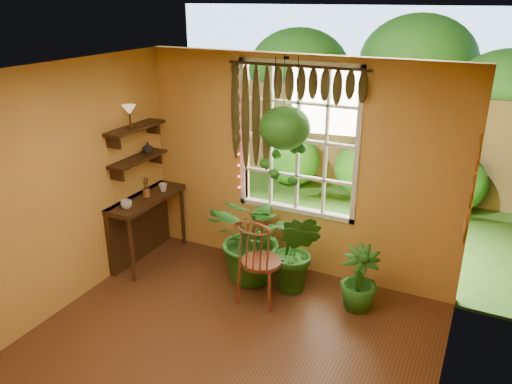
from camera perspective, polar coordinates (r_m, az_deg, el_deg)
floor at (r=4.99m, az=-6.10°, el=-20.11°), size 4.50×4.50×0.00m
ceiling at (r=3.79m, az=-7.73°, el=12.09°), size 4.50×4.50×0.00m
wall_back at (r=6.07m, az=4.63°, el=2.66°), size 4.00×0.00×4.00m
wall_left at (r=5.49m, az=-24.73°, el=-1.45°), size 0.00×4.50×4.50m
wall_right at (r=3.68m, az=21.20°, el=-12.33°), size 0.00×4.50×4.50m
window at (r=6.00m, az=4.85°, el=5.91°), size 1.52×0.10×1.86m
valance_vine at (r=5.79m, az=3.78°, el=11.23°), size 1.70×0.12×1.10m
string_lights at (r=6.21m, az=-2.04°, el=7.00°), size 0.03×0.03×1.54m
wall_plates at (r=5.21m, az=23.39°, el=-0.05°), size 0.04×0.32×1.10m
counter_ledge at (r=6.76m, az=-12.94°, el=-3.11°), size 0.40×1.20×0.90m
shelf_lower at (r=6.44m, az=-13.32°, el=3.71°), size 0.25×0.90×0.04m
shelf_upper at (r=6.33m, az=-13.63°, el=7.15°), size 0.25×0.90×0.04m
backyard at (r=10.35m, az=15.54°, el=9.51°), size 14.00×10.00×12.00m
windsor_chair at (r=5.77m, az=0.45°, el=-9.23°), size 0.46×0.49×1.23m
potted_plant_left at (r=6.04m, az=-0.15°, el=-5.25°), size 1.21×1.09×1.17m
potted_plant_mid at (r=5.88m, az=4.64°, el=-6.84°), size 0.60×0.50×1.04m
potted_plant_right at (r=5.74m, az=11.73°, el=-9.71°), size 0.52×0.52×0.75m
hanging_basket at (r=5.77m, az=3.30°, el=6.77°), size 0.59×0.59×1.46m
cup_a at (r=6.24m, az=-14.61°, el=-1.37°), size 0.15×0.15×0.11m
cup_b at (r=6.68m, az=-10.57°, el=0.52°), size 0.13×0.13×0.10m
brush_jar at (r=6.52m, az=-12.48°, el=0.54°), size 0.09×0.09×0.33m
shelf_vase at (r=6.56m, az=-12.26°, el=4.97°), size 0.16×0.16×0.15m
tiffany_lamp at (r=6.20m, az=-14.28°, el=8.93°), size 0.17×0.17×0.28m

